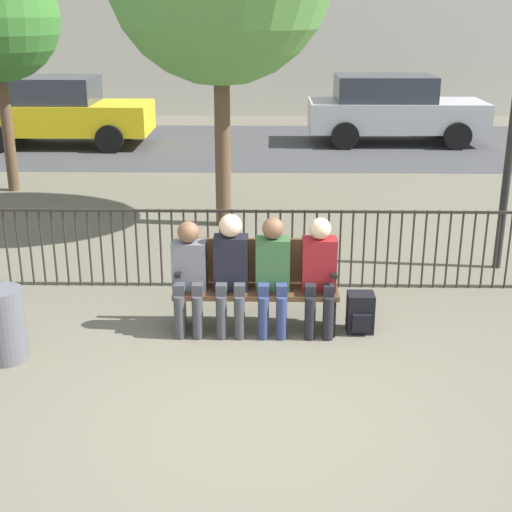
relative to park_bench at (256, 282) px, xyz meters
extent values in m
plane|color=#605B4C|center=(0.00, -1.71, -0.49)|extent=(80.00, 80.00, 0.00)
cube|color=#4C331E|center=(0.00, -0.08, -0.07)|extent=(1.66, 0.45, 0.05)
cube|color=#4C331E|center=(0.00, 0.12, 0.19)|extent=(1.66, 0.05, 0.47)
cube|color=black|center=(-0.77, -0.08, -0.29)|extent=(0.06, 0.38, 0.40)
cube|color=black|center=(0.77, -0.08, -0.29)|extent=(0.06, 0.38, 0.40)
cube|color=black|center=(-0.77, -0.08, 0.16)|extent=(0.06, 0.38, 0.04)
cube|color=black|center=(0.77, -0.08, 0.16)|extent=(0.06, 0.38, 0.04)
cylinder|color=#3D3D42|center=(-0.76, -0.30, -0.27)|extent=(0.11, 0.11, 0.45)
cylinder|color=#3D3D42|center=(-0.58, -0.30, -0.27)|extent=(0.11, 0.11, 0.45)
cube|color=#3D3D42|center=(-0.76, -0.20, 0.01)|extent=(0.11, 0.20, 0.12)
cube|color=#3D3D42|center=(-0.58, -0.20, 0.01)|extent=(0.11, 0.20, 0.12)
cube|color=slate|center=(-0.67, -0.08, 0.21)|extent=(0.34, 0.22, 0.50)
sphere|color=brown|center=(-0.67, -0.10, 0.56)|extent=(0.22, 0.22, 0.22)
cylinder|color=#3D3D42|center=(-0.34, -0.30, -0.27)|extent=(0.11, 0.11, 0.45)
cylinder|color=#3D3D42|center=(-0.16, -0.30, -0.27)|extent=(0.11, 0.11, 0.45)
cube|color=#3D3D42|center=(-0.34, -0.20, 0.01)|extent=(0.11, 0.20, 0.12)
cube|color=#3D3D42|center=(-0.16, -0.20, 0.01)|extent=(0.11, 0.20, 0.12)
cube|color=black|center=(-0.25, -0.08, 0.24)|extent=(0.34, 0.22, 0.56)
sphere|color=beige|center=(-0.25, -0.10, 0.63)|extent=(0.23, 0.23, 0.23)
cylinder|color=navy|center=(0.08, -0.30, -0.27)|extent=(0.11, 0.11, 0.45)
cylinder|color=navy|center=(0.26, -0.30, -0.27)|extent=(0.11, 0.11, 0.45)
cube|color=navy|center=(0.08, -0.20, 0.01)|extent=(0.11, 0.20, 0.12)
cube|color=navy|center=(0.26, -0.20, 0.01)|extent=(0.11, 0.20, 0.12)
cube|color=#335B33|center=(0.17, -0.08, 0.23)|extent=(0.34, 0.22, 0.54)
sphere|color=brown|center=(0.17, -0.10, 0.60)|extent=(0.22, 0.22, 0.22)
cylinder|color=black|center=(0.54, -0.30, -0.27)|extent=(0.11, 0.11, 0.45)
cylinder|color=black|center=(0.72, -0.30, -0.27)|extent=(0.11, 0.11, 0.45)
cube|color=black|center=(0.54, -0.20, 0.01)|extent=(0.11, 0.20, 0.12)
cube|color=black|center=(0.72, -0.20, 0.01)|extent=(0.11, 0.20, 0.12)
cube|color=maroon|center=(0.63, -0.08, 0.23)|extent=(0.34, 0.22, 0.54)
sphere|color=beige|center=(0.63, -0.10, 0.60)|extent=(0.22, 0.22, 0.22)
cube|color=black|center=(1.06, -0.10, -0.29)|extent=(0.27, 0.23, 0.41)
cube|color=black|center=(1.06, -0.24, -0.35)|extent=(0.19, 0.04, 0.19)
cylinder|color=#2D2823|center=(-2.96, 1.11, -0.02)|extent=(0.02, 0.02, 0.95)
cylinder|color=#2D2823|center=(-2.82, 1.11, -0.02)|extent=(0.02, 0.02, 0.95)
cylinder|color=#2D2823|center=(-2.68, 1.11, -0.02)|extent=(0.02, 0.02, 0.95)
cylinder|color=#2D2823|center=(-2.54, 1.11, -0.02)|extent=(0.02, 0.02, 0.95)
cylinder|color=#2D2823|center=(-2.40, 1.11, -0.02)|extent=(0.02, 0.02, 0.95)
cylinder|color=#2D2823|center=(-2.26, 1.11, -0.02)|extent=(0.02, 0.02, 0.95)
cylinder|color=#2D2823|center=(-2.12, 1.11, -0.02)|extent=(0.02, 0.02, 0.95)
cylinder|color=#2D2823|center=(-1.98, 1.11, -0.02)|extent=(0.02, 0.02, 0.95)
cylinder|color=#2D2823|center=(-1.84, 1.11, -0.02)|extent=(0.02, 0.02, 0.95)
cylinder|color=#2D2823|center=(-1.70, 1.11, -0.02)|extent=(0.02, 0.02, 0.95)
cylinder|color=#2D2823|center=(-1.56, 1.11, -0.02)|extent=(0.02, 0.02, 0.95)
cylinder|color=#2D2823|center=(-1.42, 1.11, -0.02)|extent=(0.02, 0.02, 0.95)
cylinder|color=#2D2823|center=(-1.28, 1.11, -0.02)|extent=(0.02, 0.02, 0.95)
cylinder|color=#2D2823|center=(-1.14, 1.11, -0.02)|extent=(0.02, 0.02, 0.95)
cylinder|color=#2D2823|center=(-1.00, 1.11, -0.02)|extent=(0.02, 0.02, 0.95)
cylinder|color=#2D2823|center=(-0.86, 1.11, -0.02)|extent=(0.02, 0.02, 0.95)
cylinder|color=#2D2823|center=(-0.72, 1.11, -0.02)|extent=(0.02, 0.02, 0.95)
cylinder|color=#2D2823|center=(-0.58, 1.11, -0.02)|extent=(0.02, 0.02, 0.95)
cylinder|color=#2D2823|center=(-0.44, 1.11, -0.02)|extent=(0.02, 0.02, 0.95)
cylinder|color=#2D2823|center=(-0.30, 1.11, -0.02)|extent=(0.02, 0.02, 0.95)
cylinder|color=#2D2823|center=(-0.16, 1.11, -0.02)|extent=(0.02, 0.02, 0.95)
cylinder|color=#2D2823|center=(-0.02, 1.11, -0.02)|extent=(0.02, 0.02, 0.95)
cylinder|color=#2D2823|center=(0.12, 1.11, -0.02)|extent=(0.02, 0.02, 0.95)
cylinder|color=#2D2823|center=(0.26, 1.11, -0.02)|extent=(0.02, 0.02, 0.95)
cylinder|color=#2D2823|center=(0.40, 1.11, -0.02)|extent=(0.02, 0.02, 0.95)
cylinder|color=#2D2823|center=(0.54, 1.11, -0.02)|extent=(0.02, 0.02, 0.95)
cylinder|color=#2D2823|center=(0.68, 1.11, -0.02)|extent=(0.02, 0.02, 0.95)
cylinder|color=#2D2823|center=(0.82, 1.11, -0.02)|extent=(0.02, 0.02, 0.95)
cylinder|color=#2D2823|center=(0.96, 1.11, -0.02)|extent=(0.02, 0.02, 0.95)
cylinder|color=#2D2823|center=(1.10, 1.11, -0.02)|extent=(0.02, 0.02, 0.95)
cylinder|color=#2D2823|center=(1.24, 1.11, -0.02)|extent=(0.02, 0.02, 0.95)
cylinder|color=#2D2823|center=(1.38, 1.11, -0.02)|extent=(0.02, 0.02, 0.95)
cylinder|color=#2D2823|center=(1.52, 1.11, -0.02)|extent=(0.02, 0.02, 0.95)
cylinder|color=#2D2823|center=(1.66, 1.11, -0.02)|extent=(0.02, 0.02, 0.95)
cylinder|color=#2D2823|center=(1.80, 1.11, -0.02)|extent=(0.02, 0.02, 0.95)
cylinder|color=#2D2823|center=(1.94, 1.11, -0.02)|extent=(0.02, 0.02, 0.95)
cylinder|color=#2D2823|center=(2.08, 1.11, -0.02)|extent=(0.02, 0.02, 0.95)
cylinder|color=#2D2823|center=(2.22, 1.11, -0.02)|extent=(0.02, 0.02, 0.95)
cylinder|color=#2D2823|center=(2.36, 1.11, -0.02)|extent=(0.02, 0.02, 0.95)
cylinder|color=#2D2823|center=(2.50, 1.11, -0.02)|extent=(0.02, 0.02, 0.95)
cylinder|color=#2D2823|center=(2.64, 1.11, -0.02)|extent=(0.02, 0.02, 0.95)
cylinder|color=#2D2823|center=(2.78, 1.11, -0.02)|extent=(0.02, 0.02, 0.95)
cylinder|color=#2D2823|center=(2.92, 1.11, -0.02)|extent=(0.02, 0.02, 0.95)
cube|color=#2D2823|center=(0.00, 1.11, 0.44)|extent=(9.00, 0.03, 0.03)
cylinder|color=brown|center=(-0.56, 3.68, 0.90)|extent=(0.23, 0.23, 2.79)
cylinder|color=brown|center=(-4.51, 5.77, 0.71)|extent=(0.20, 0.20, 2.40)
cylinder|color=black|center=(3.05, 1.83, 1.21)|extent=(0.10, 0.10, 3.39)
cube|color=#3D3D3F|center=(0.00, 10.29, -0.49)|extent=(24.00, 6.00, 0.01)
cube|color=#B7B7BC|center=(3.20, 10.68, 0.18)|extent=(4.20, 1.70, 0.70)
cube|color=#2D333D|center=(2.89, 10.68, 0.83)|extent=(2.31, 1.56, 0.60)
cylinder|color=black|center=(4.50, 9.81, -0.17)|extent=(0.64, 0.20, 0.64)
cylinder|color=black|center=(4.50, 11.55, -0.17)|extent=(0.64, 0.20, 0.64)
cylinder|color=black|center=(1.90, 9.81, -0.17)|extent=(0.64, 0.20, 0.64)
cylinder|color=black|center=(1.90, 11.55, -0.17)|extent=(0.64, 0.20, 0.64)
cube|color=yellow|center=(-4.80, 10.16, 0.18)|extent=(4.20, 1.70, 0.70)
cube|color=#2D333D|center=(-5.11, 10.16, 0.83)|extent=(2.31, 1.56, 0.60)
cylinder|color=black|center=(-3.49, 9.29, -0.17)|extent=(0.64, 0.20, 0.64)
cylinder|color=black|center=(-3.49, 11.03, -0.17)|extent=(0.64, 0.20, 0.64)
cylinder|color=black|center=(-6.10, 11.03, -0.17)|extent=(0.64, 0.20, 0.64)
cylinder|color=#56565B|center=(-2.34, -0.78, -0.14)|extent=(0.41, 0.41, 0.71)
camera|label=1|loc=(0.12, -6.78, 2.65)|focal=50.00mm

